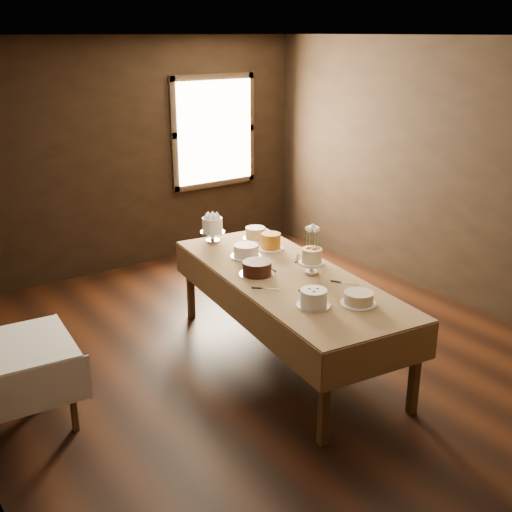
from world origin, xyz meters
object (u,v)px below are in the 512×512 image
at_px(cake_server_c, 268,265).
at_px(flower_vase, 312,254).
at_px(side_table, 17,354).
at_px(cake_meringue, 212,230).
at_px(cake_caramel, 271,242).
at_px(cake_chocolate, 257,269).
at_px(display_table, 287,281).
at_px(cake_server_b, 350,284).
at_px(cake_server_d, 298,257).
at_px(cake_flowers, 311,262).
at_px(cake_swirl, 314,298).
at_px(cake_speckled, 255,234).
at_px(cake_server_a, 314,287).
at_px(cake_cream, 359,299).
at_px(cake_server_e, 271,289).
at_px(cake_lattice, 246,252).

xyz_separation_m(cake_server_c, flower_vase, (0.42, -0.13, 0.06)).
relative_size(side_table, cake_meringue, 3.18).
relative_size(cake_caramel, cake_server_c, 1.11).
bearing_deg(cake_chocolate, display_table, -37.03).
bearing_deg(cake_server_b, cake_server_d, 143.61).
bearing_deg(cake_flowers, cake_server_b, -76.24).
height_order(cake_caramel, cake_server_b, cake_caramel).
height_order(display_table, side_table, display_table).
height_order(cake_meringue, cake_caramel, cake_meringue).
xyz_separation_m(cake_swirl, cake_server_b, (0.54, 0.16, -0.06)).
bearing_deg(flower_vase, display_table, -159.76).
relative_size(cake_chocolate, cake_server_d, 1.30).
relative_size(cake_speckled, cake_flowers, 1.08).
distance_m(cake_swirl, cake_server_c, 0.95).
bearing_deg(cake_chocolate, cake_server_a, -66.07).
relative_size(cake_meringue, cake_flowers, 1.13).
relative_size(cake_cream, cake_server_d, 1.18).
xyz_separation_m(cake_meringue, cake_chocolate, (-0.17, -1.01, -0.06)).
distance_m(cake_speckled, cake_server_d, 0.68).
relative_size(side_table, cake_flowers, 3.59).
height_order(cake_flowers, cake_cream, cake_flowers).
height_order(cake_speckled, cake_swirl, cake_swirl).
bearing_deg(cake_swirl, cake_server_c, 75.35).
xyz_separation_m(side_table, cake_cream, (2.31, -1.19, 0.28)).
xyz_separation_m(cake_speckled, cake_server_b, (-0.06, -1.46, -0.05)).
xyz_separation_m(display_table, cake_server_d, (0.37, 0.31, 0.06)).
bearing_deg(cake_meringue, cake_chocolate, -99.64).
distance_m(display_table, cake_server_b, 0.57).
height_order(cake_cream, cake_server_c, cake_cream).
distance_m(cake_swirl, cake_server_a, 0.39).
bearing_deg(cake_caramel, cake_server_c, -130.37).
distance_m(cake_speckled, cake_caramel, 0.35).
height_order(cake_speckled, cake_server_e, cake_speckled).
relative_size(cake_chocolate, cake_cream, 1.10).
bearing_deg(display_table, cake_server_a, -87.58).
bearing_deg(cake_speckled, flower_vase, -86.36).
bearing_deg(cake_server_a, cake_meringue, 91.86).
bearing_deg(cake_meringue, display_table, -88.11).
height_order(cake_server_d, flower_vase, flower_vase).
relative_size(side_table, cake_caramel, 3.23).
bearing_deg(display_table, cake_swirl, -110.87).
height_order(cake_chocolate, cake_cream, cake_chocolate).
bearing_deg(cake_chocolate, side_table, 173.89).
bearing_deg(cake_flowers, cake_meringue, 100.88).
relative_size(cake_flowers, flower_vase, 1.83).
bearing_deg(cake_lattice, cake_server_a, -87.47).
xyz_separation_m(cake_caramel, cake_swirl, (-0.54, -1.28, -0.01)).
relative_size(side_table, cake_server_b, 3.57).
bearing_deg(cake_server_c, cake_swirl, 176.82).
bearing_deg(cake_server_a, cake_server_e, 151.84).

